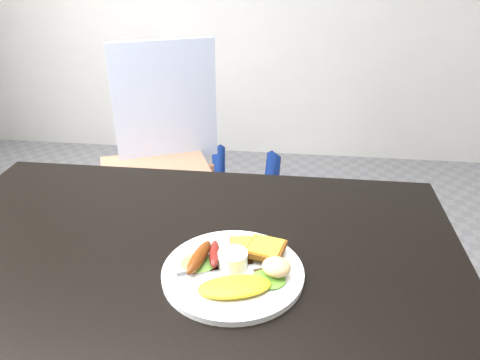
{
  "coord_description": "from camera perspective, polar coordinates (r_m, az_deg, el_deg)",
  "views": [
    {
      "loc": [
        0.21,
        -0.78,
        1.35
      ],
      "look_at": [
        0.11,
        0.07,
        0.9
      ],
      "focal_mm": 35.0,
      "sensor_mm": 36.0,
      "label": 1
    }
  ],
  "objects": [
    {
      "name": "lettuce_left",
      "position": [
        0.96,
        -5.08,
        -10.0
      ],
      "size": [
        0.08,
        0.07,
        0.01
      ],
      "primitive_type": "ellipsoid",
      "rotation": [
        0.0,
        0.0,
        -0.04
      ],
      "color": "olive",
      "rests_on": "plate"
    },
    {
      "name": "sausage_a",
      "position": [
        0.95,
        -5.02,
        -9.33
      ],
      "size": [
        0.05,
        0.11,
        0.03
      ],
      "primitive_type": "ellipsoid",
      "rotation": [
        0.0,
        0.0,
        -0.2
      ],
      "color": "brown",
      "rests_on": "lettuce_left"
    },
    {
      "name": "lettuce_right",
      "position": [
        0.92,
        3.5,
        -11.97
      ],
      "size": [
        0.08,
        0.07,
        0.01
      ],
      "primitive_type": "ellipsoid",
      "rotation": [
        0.0,
        0.0,
        -0.17
      ],
      "color": "#2E8521",
      "rests_on": "plate"
    },
    {
      "name": "fork",
      "position": [
        0.95,
        -3.02,
        -10.78
      ],
      "size": [
        0.15,
        0.07,
        0.0
      ],
      "primitive_type": "cube",
      "rotation": [
        0.0,
        0.0,
        0.39
      ],
      "color": "#ADAFB7",
      "rests_on": "plate"
    },
    {
      "name": "plate",
      "position": [
        0.95,
        -0.87,
        -11.22
      ],
      "size": [
        0.28,
        0.28,
        0.01
      ],
      "primitive_type": "cylinder",
      "color": "white",
      "rests_on": "dining_table"
    },
    {
      "name": "omelette",
      "position": [
        0.89,
        -0.67,
        -12.88
      ],
      "size": [
        0.15,
        0.1,
        0.02
      ],
      "primitive_type": "ellipsoid",
      "rotation": [
        0.0,
        0.0,
        0.27
      ],
      "color": "gold",
      "rests_on": "plate"
    },
    {
      "name": "toast_a",
      "position": [
        0.99,
        0.91,
        -8.26
      ],
      "size": [
        0.08,
        0.08,
        0.01
      ],
      "primitive_type": "cube",
      "rotation": [
        0.0,
        0.0,
        0.19
      ],
      "color": "#97471B",
      "rests_on": "plate"
    },
    {
      "name": "ramekin",
      "position": [
        0.94,
        -0.87,
        -9.7
      ],
      "size": [
        0.07,
        0.07,
        0.03
      ],
      "primitive_type": "cylinder",
      "rotation": [
        0.0,
        0.0,
        -0.1
      ],
      "color": "white",
      "rests_on": "plate"
    },
    {
      "name": "sausage_b",
      "position": [
        0.95,
        -3.13,
        -8.95
      ],
      "size": [
        0.03,
        0.09,
        0.02
      ],
      "primitive_type": "ellipsoid",
      "rotation": [
        0.0,
        0.0,
        0.13
      ],
      "color": "maroon",
      "rests_on": "lettuce_left"
    },
    {
      "name": "toast_b",
      "position": [
        0.97,
        3.16,
        -8.36
      ],
      "size": [
        0.09,
        0.09,
        0.01
      ],
      "primitive_type": "cube",
      "rotation": [
        0.0,
        0.0,
        -0.24
      ],
      "color": "brown",
      "rests_on": "toast_a"
    },
    {
      "name": "potato_salad",
      "position": [
        0.92,
        4.46,
        -10.51
      ],
      "size": [
        0.07,
        0.07,
        0.03
      ],
      "primitive_type": "ellipsoid",
      "rotation": [
        0.0,
        0.0,
        -0.43
      ],
      "color": "beige",
      "rests_on": "lettuce_right"
    },
    {
      "name": "dining_chair",
      "position": [
        2.0,
        -10.05,
        0.28
      ],
      "size": [
        0.59,
        0.59,
        0.05
      ],
      "primitive_type": "cube",
      "rotation": [
        0.0,
        0.0,
        0.41
      ],
      "color": "#B77959",
      "rests_on": "ground"
    },
    {
      "name": "person",
      "position": [
        1.66,
        -2.96,
        9.22
      ],
      "size": [
        0.6,
        0.4,
        1.66
      ],
      "primitive_type": "imported",
      "rotation": [
        0.0,
        0.0,
        3.13
      ],
      "color": "navy",
      "rests_on": "ground"
    },
    {
      "name": "dining_table",
      "position": [
        1.02,
        -6.91,
        -10.0
      ],
      "size": [
        1.2,
        0.8,
        0.04
      ],
      "primitive_type": "cube",
      "color": "black",
      "rests_on": "ground"
    }
  ]
}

